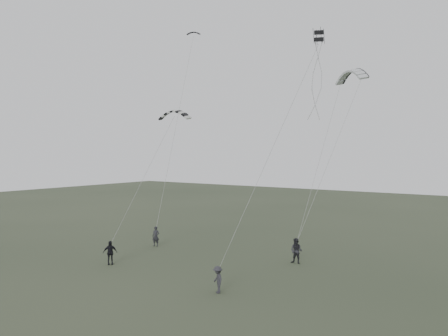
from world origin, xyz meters
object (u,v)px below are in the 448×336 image
Objects in this scene: flyer_left at (156,236)px; kite_box at (319,36)px; kite_striped at (174,111)px; flyer_far at (218,280)px; flyer_right at (296,251)px; kite_pale_large at (351,71)px; kite_dark_small at (193,32)px; flyer_center at (110,253)px.

flyer_left is 2.50× the size of kite_box.
kite_box is at bearing -18.94° from kite_striped.
flyer_far is at bearing -50.42° from kite_striped.
flyer_left is 12.77m from flyer_right.
flyer_right is 15.46m from kite_pale_large.
kite_dark_small reaches higher than flyer_far.
flyer_far is (10.24, -0.79, -0.08)m from flyer_center.
flyer_far is 20.88m from kite_pale_large.
flyer_center is at bearing 175.86° from kite_box.
kite_dark_small is 10.42m from kite_striped.
flyer_left is 6.66m from flyer_center.
kite_pale_large reaches higher than kite_striped.
flyer_right reaches higher than flyer_center.
flyer_center is at bearing -144.93° from flyer_right.
kite_box reaches higher than flyer_center.
kite_dark_small is at bearing 170.04° from flyer_far.
kite_box is at bearing -33.78° from flyer_center.
kite_pale_large is at bearing 5.63° from flyer_left.
flyer_right is 1.07× the size of flyer_center.
flyer_center is 12.61m from kite_striped.
flyer_center is at bearing -108.23° from kite_striped.
kite_pale_large reaches higher than flyer_right.
kite_striped is at bearing 30.70° from flyer_center.
kite_dark_small is (-12.29, 13.12, 19.10)m from flyer_far.
kite_box is at bearing -27.65° from flyer_left.
flyer_center is 22.76m from kite_dark_small.
kite_box is (13.85, 5.23, 14.71)m from flyer_center.
kite_pale_large is (14.92, 2.04, -4.98)m from kite_dark_small.
kite_dark_small reaches higher than kite_striped.
kite_striped is at bearing 179.86° from flyer_far.
flyer_left reaches higher than flyer_far.
kite_pale_large is 9.23m from kite_box.
flyer_right is at bearing -71.33° from kite_pale_large.
flyer_far is 0.46× the size of kite_pale_large.
flyer_far is 0.56× the size of kite_striped.
kite_box reaches higher than kite_pale_large.
flyer_right is 8.82m from flyer_far.
flyer_center is 10.27m from flyer_far.
kite_striped is (-9.68, 7.31, 10.86)m from flyer_far.
flyer_right is (12.67, 1.53, 0.07)m from flyer_left.
kite_dark_small reaches higher than kite_pale_large.
kite_striped reaches higher than flyer_far.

